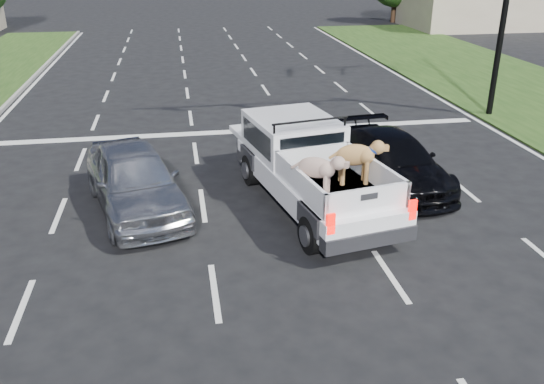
{
  "coord_description": "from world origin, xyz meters",
  "views": [
    {
      "loc": [
        -2.21,
        -9.32,
        6.1
      ],
      "look_at": [
        -0.31,
        2.0,
        1.11
      ],
      "focal_mm": 38.0,
      "sensor_mm": 36.0,
      "label": 1
    }
  ],
  "objects": [
    {
      "name": "building_right",
      "position": [
        22.0,
        34.0,
        1.8
      ],
      "size": [
        12.0,
        7.0,
        3.6
      ],
      "primitive_type": "cube",
      "color": "tan",
      "rests_on": "ground"
    },
    {
      "name": "road_markings",
      "position": [
        0.0,
        6.56,
        0.01
      ],
      "size": [
        17.75,
        60.0,
        0.01
      ],
      "color": "silver",
      "rests_on": "ground"
    },
    {
      "name": "ground",
      "position": [
        0.0,
        0.0,
        0.0
      ],
      "size": [
        160.0,
        160.0,
        0.0
      ],
      "primitive_type": "plane",
      "color": "black",
      "rests_on": "ground"
    },
    {
      "name": "black_coupe",
      "position": [
        3.45,
        4.54,
        0.69
      ],
      "size": [
        2.4,
        4.9,
        1.37
      ],
      "primitive_type": "imported",
      "rotation": [
        0.0,
        0.0,
        0.1
      ],
      "color": "black",
      "rests_on": "ground"
    },
    {
      "name": "silver_sedan",
      "position": [
        -3.36,
        3.99,
        0.81
      ],
      "size": [
        3.05,
        5.09,
        1.62
      ],
      "primitive_type": "imported",
      "rotation": [
        0.0,
        0.0,
        0.25
      ],
      "color": "#AFB1B6",
      "rests_on": "ground"
    },
    {
      "name": "pickup_truck",
      "position": [
        0.92,
        3.66,
        1.03
      ],
      "size": [
        3.16,
        6.16,
        2.2
      ],
      "rotation": [
        0.0,
        0.0,
        0.19
      ],
      "color": "black",
      "rests_on": "ground"
    }
  ]
}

